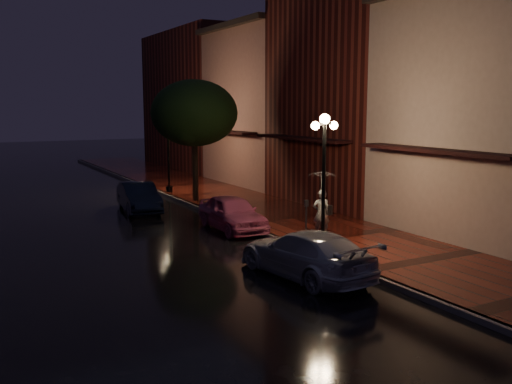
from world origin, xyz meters
TOP-DOWN VIEW (x-y plane):
  - ground at (0.00, 0.00)m, footprint 120.00×120.00m
  - sidewalk at (2.25, 0.00)m, footprint 4.50×60.00m
  - curb at (0.00, 0.00)m, footprint 0.25×60.00m
  - storefront_near at (7.00, -6.00)m, footprint 5.00×8.00m
  - storefront_mid at (7.00, 2.00)m, footprint 5.00×8.00m
  - storefront_far at (7.00, 10.00)m, footprint 5.00×8.00m
  - storefront_extra at (7.00, 20.00)m, footprint 5.00×12.00m
  - streetlamp_near at (0.35, -5.00)m, footprint 0.96×0.36m
  - streetlamp_far at (0.35, 9.00)m, footprint 0.96×0.36m
  - street_tree at (0.61, 5.99)m, footprint 4.16×4.16m
  - pink_car at (-0.60, -0.44)m, footprint 1.75×3.99m
  - navy_car at (-2.56, 5.02)m, footprint 1.81×4.09m
  - silver_car at (-1.49, -6.77)m, footprint 2.29×4.68m
  - woman_with_umbrella at (1.38, -3.46)m, footprint 0.96×0.98m
  - parking_meter at (0.62, -3.64)m, footprint 0.13×0.10m

SIDE VIEW (x-z plane):
  - ground at x=0.00m, z-range 0.00..0.00m
  - sidewalk at x=2.25m, z-range 0.00..0.15m
  - curb at x=0.00m, z-range 0.00..0.15m
  - navy_car at x=-2.56m, z-range 0.00..1.31m
  - silver_car at x=-1.49m, z-range 0.00..1.31m
  - pink_car at x=-0.60m, z-range 0.00..1.34m
  - parking_meter at x=0.62m, z-range 0.30..1.68m
  - woman_with_umbrella at x=1.38m, z-range 0.52..2.84m
  - streetlamp_near at x=0.35m, z-range 0.45..4.76m
  - streetlamp_far at x=0.35m, z-range 0.45..4.76m
  - street_tree at x=0.61m, z-range 1.34..7.14m
  - storefront_near at x=7.00m, z-range 0.00..8.50m
  - storefront_far at x=7.00m, z-range 0.00..9.00m
  - storefront_extra at x=7.00m, z-range 0.00..10.00m
  - storefront_mid at x=7.00m, z-range 0.00..11.00m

